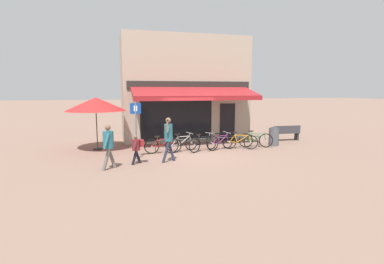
# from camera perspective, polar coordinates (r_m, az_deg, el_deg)

# --- Properties ---
(ground_plane) EXTENTS (160.00, 160.00, 0.00)m
(ground_plane) POSITION_cam_1_polar(r_m,az_deg,el_deg) (13.60, 0.46, -4.13)
(ground_plane) COLOR #846656
(shop_front) EXTENTS (7.16, 5.01, 5.86)m
(shop_front) POSITION_cam_1_polar(r_m,az_deg,el_deg) (17.75, -1.50, 8.21)
(shop_front) COLOR tan
(shop_front) RESTS_ON ground_plane
(bike_rack_rail) EXTENTS (5.38, 0.04, 0.57)m
(bike_rack_rail) POSITION_cam_1_polar(r_m,az_deg,el_deg) (14.48, 3.42, -1.40)
(bike_rack_rail) COLOR #47494F
(bike_rack_rail) RESTS_ON ground_plane
(bicycle_red) EXTENTS (1.71, 0.52, 0.83)m
(bicycle_red) POSITION_cam_1_polar(r_m,az_deg,el_deg) (13.63, -5.55, -2.58)
(bicycle_red) COLOR black
(bicycle_red) RESTS_ON ground_plane
(bicycle_silver) EXTENTS (1.73, 0.79, 0.87)m
(bicycle_silver) POSITION_cam_1_polar(r_m,az_deg,el_deg) (13.92, -1.93, -2.20)
(bicycle_silver) COLOR black
(bicycle_silver) RESTS_ON ground_plane
(bicycle_black) EXTENTS (1.64, 0.90, 0.84)m
(bicycle_black) POSITION_cam_1_polar(r_m,az_deg,el_deg) (14.08, 2.13, -2.15)
(bicycle_black) COLOR black
(bicycle_black) RESTS_ON ground_plane
(bicycle_purple) EXTENTS (1.60, 0.76, 0.85)m
(bicycle_purple) POSITION_cam_1_polar(r_m,az_deg,el_deg) (14.47, 5.47, -1.92)
(bicycle_purple) COLOR black
(bicycle_purple) RESTS_ON ground_plane
(bicycle_orange) EXTENTS (1.66, 0.76, 0.85)m
(bicycle_orange) POSITION_cam_1_polar(r_m,az_deg,el_deg) (14.78, 9.11, -1.79)
(bicycle_orange) COLOR black
(bicycle_orange) RESTS_ON ground_plane
(bicycle_green) EXTENTS (1.65, 0.66, 0.85)m
(bicycle_green) POSITION_cam_1_polar(r_m,az_deg,el_deg) (15.35, 12.05, -1.47)
(bicycle_green) COLOR black
(bicycle_green) RESTS_ON ground_plane
(pedestrian_adult) EXTENTS (0.59, 0.56, 1.79)m
(pedestrian_adult) POSITION_cam_1_polar(r_m,az_deg,el_deg) (11.91, -4.51, -0.46)
(pedestrian_adult) COLOR #282D47
(pedestrian_adult) RESTS_ON ground_plane
(pedestrian_child) EXTENTS (0.51, 0.53, 1.15)m
(pedestrian_child) POSITION_cam_1_polar(r_m,az_deg,el_deg) (11.79, -10.49, -2.68)
(pedestrian_child) COLOR black
(pedestrian_child) RESTS_ON ground_plane
(pedestrian_second_adult) EXTENTS (0.55, 0.68, 1.65)m
(pedestrian_second_adult) POSITION_cam_1_polar(r_m,az_deg,el_deg) (11.19, -15.65, -1.92)
(pedestrian_second_adult) COLOR slate
(pedestrian_second_adult) RESTS_ON ground_plane
(litter_bin) EXTENTS (0.53, 0.53, 1.01)m
(litter_bin) POSITION_cam_1_polar(r_m,az_deg,el_deg) (16.05, 15.32, -0.71)
(litter_bin) COLOR #515459
(litter_bin) RESTS_ON ground_plane
(parking_sign) EXTENTS (0.44, 0.07, 2.40)m
(parking_sign) POSITION_cam_1_polar(r_m,az_deg,el_deg) (12.47, -10.64, 1.46)
(parking_sign) COLOR slate
(parking_sign) RESTS_ON ground_plane
(cafe_parasol) EXTENTS (2.84, 2.84, 2.52)m
(cafe_parasol) POSITION_cam_1_polar(r_m,az_deg,el_deg) (14.96, -17.87, 5.07)
(cafe_parasol) COLOR #4C3D2D
(cafe_parasol) RESTS_ON ground_plane
(park_bench) EXTENTS (1.61, 0.49, 0.87)m
(park_bench) POSITION_cam_1_polar(r_m,az_deg,el_deg) (17.77, 17.50, -0.11)
(park_bench) COLOR #38383D
(park_bench) RESTS_ON ground_plane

